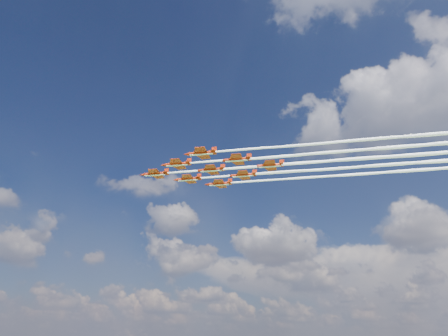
{
  "coord_description": "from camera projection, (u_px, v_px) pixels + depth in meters",
  "views": [
    {
      "loc": [
        104.09,
        -118.1,
        10.43
      ],
      "look_at": [
        15.15,
        -0.88,
        71.59
      ],
      "focal_mm": 35.0,
      "sensor_mm": 36.0,
      "label": 1
    }
  ],
  "objects": [
    {
      "name": "jet_row3_centre",
      "position": [
        426.0,
        154.0,
        152.04
      ],
      "size": [
        145.31,
        74.31,
        2.94
      ],
      "rotation": [
        0.0,
        0.0,
        0.46
      ],
      "color": "#A42109"
    },
    {
      "name": "jet_row3_port",
      "position": [
        437.0,
        134.0,
        137.98
      ],
      "size": [
        145.31,
        74.31,
        2.94
      ],
      "rotation": [
        0.0,
        0.0,
        0.46
      ],
      "color": "#A42109"
    },
    {
      "name": "jet_row2_starb",
      "position": [
        389.0,
        165.0,
        161.03
      ],
      "size": [
        145.31,
        74.31,
        2.94
      ],
      "rotation": [
        0.0,
        0.0,
        0.46
      ],
      "color": "#A42109"
    },
    {
      "name": "jet_row3_starb",
      "position": [
        416.0,
        170.0,
        166.11
      ],
      "size": [
        145.31,
        74.31,
        2.94
      ],
      "rotation": [
        0.0,
        0.0,
        0.46
      ],
      "color": "#A42109"
    },
    {
      "name": "jet_row2_port",
      "position": [
        396.0,
        147.0,
        146.96
      ],
      "size": [
        145.31,
        74.31,
        2.94
      ],
      "rotation": [
        0.0,
        0.0,
        0.46
      ],
      "color": "#A42109"
    },
    {
      "name": "jet_lead",
      "position": [
        360.0,
        159.0,
        155.94
      ],
      "size": [
        145.31,
        74.31,
        2.94
      ],
      "rotation": [
        0.0,
        0.0,
        0.46
      ],
      "color": "#A42109"
    }
  ]
}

